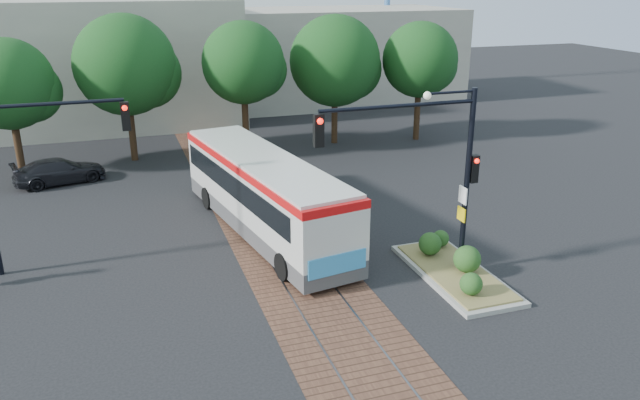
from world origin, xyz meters
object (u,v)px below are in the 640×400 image
Objects in this scene: traffic_island at (454,266)px; signal_pole_main at (434,157)px; city_bus at (264,191)px; signal_pole_left at (20,160)px; parked_car at (60,171)px.

traffic_island is 3.95m from signal_pole_main.
signal_pole_left is at bearing 175.78° from city_bus.
signal_pole_left reaches higher than parked_car.
signal_pole_left is at bearing 163.86° from parked_car.
signal_pole_left is 10.32m from parked_car.
city_bus is 1.91× the size of signal_pole_main.
traffic_island is 1.25× the size of parked_car.
parked_car is (-12.91, 14.68, 0.28)m from traffic_island.
parked_car reaches higher than traffic_island.
parked_car is (-11.95, 14.59, -3.55)m from signal_pole_main.
city_bus is 2.75× the size of parked_car.
signal_pole_left reaches higher than traffic_island.
signal_pole_main is at bearing -21.45° from signal_pole_left.
city_bus is 2.21× the size of traffic_island.
traffic_island is at bearing -5.36° from signal_pole_main.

